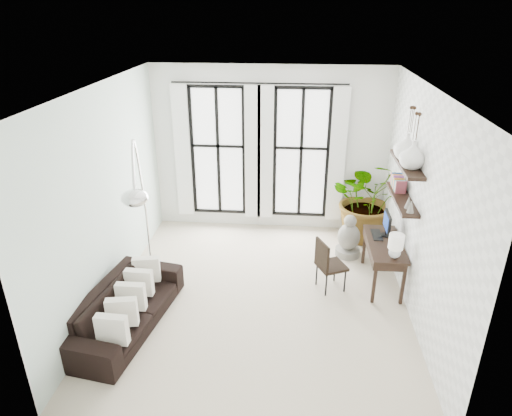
# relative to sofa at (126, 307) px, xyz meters

# --- Properties ---
(floor) EXTENTS (5.00, 5.00, 0.00)m
(floor) POSITION_rel_sofa_xyz_m (1.80, 0.87, -0.31)
(floor) COLOR beige
(floor) RESTS_ON ground
(ceiling) EXTENTS (5.00, 5.00, 0.00)m
(ceiling) POSITION_rel_sofa_xyz_m (1.80, 0.87, 2.89)
(ceiling) COLOR white
(ceiling) RESTS_ON wall_back
(wall_left) EXTENTS (0.00, 5.00, 5.00)m
(wall_left) POSITION_rel_sofa_xyz_m (-0.45, 0.87, 1.29)
(wall_left) COLOR silver
(wall_left) RESTS_ON floor
(wall_right) EXTENTS (0.00, 5.00, 5.00)m
(wall_right) POSITION_rel_sofa_xyz_m (4.05, 0.87, 1.29)
(wall_right) COLOR white
(wall_right) RESTS_ON floor
(wall_back) EXTENTS (4.50, 0.00, 4.50)m
(wall_back) POSITION_rel_sofa_xyz_m (1.80, 3.37, 1.29)
(wall_back) COLOR white
(wall_back) RESTS_ON floor
(windows) EXTENTS (3.26, 0.13, 2.65)m
(windows) POSITION_rel_sofa_xyz_m (1.60, 3.30, 1.25)
(windows) COLOR white
(windows) RESTS_ON wall_back
(wall_shelves) EXTENTS (0.25, 1.30, 0.60)m
(wall_shelves) POSITION_rel_sofa_xyz_m (3.91, 1.47, 1.41)
(wall_shelves) COLOR black
(wall_shelves) RESTS_ON wall_right
(sofa) EXTENTS (1.18, 2.26, 0.63)m
(sofa) POSITION_rel_sofa_xyz_m (0.00, 0.00, 0.00)
(sofa) COLOR black
(sofa) RESTS_ON floor
(throw_pillows) EXTENTS (0.40, 1.52, 0.40)m
(throw_pillows) POSITION_rel_sofa_xyz_m (0.10, 0.00, 0.19)
(throw_pillows) COLOR silver
(throw_pillows) RESTS_ON sofa
(plant) EXTENTS (1.68, 1.51, 1.65)m
(plant) POSITION_rel_sofa_xyz_m (3.70, 3.00, 0.51)
(plant) COLOR #2D7228
(plant) RESTS_ON floor
(desk) EXTENTS (0.53, 1.25, 1.13)m
(desk) POSITION_rel_sofa_xyz_m (3.75, 1.38, 0.39)
(desk) COLOR black
(desk) RESTS_ON floor
(desk_chair) EXTENTS (0.55, 0.55, 0.87)m
(desk_chair) POSITION_rel_sofa_xyz_m (2.85, 1.16, 0.18)
(desk_chair) COLOR black
(desk_chair) RESTS_ON floor
(arc_lamp) EXTENTS (0.76, 1.79, 2.55)m
(arc_lamp) POSITION_rel_sofa_xyz_m (0.10, 0.76, 1.66)
(arc_lamp) COLOR silver
(arc_lamp) RESTS_ON floor
(buddha) EXTENTS (0.44, 0.44, 0.80)m
(buddha) POSITION_rel_sofa_xyz_m (3.30, 2.28, 0.02)
(buddha) COLOR gray
(buddha) RESTS_ON floor
(vase_a) EXTENTS (0.37, 0.37, 0.38)m
(vase_a) POSITION_rel_sofa_xyz_m (3.91, 1.18, 1.95)
(vase_a) COLOR white
(vase_a) RESTS_ON shelf_upper
(vase_b) EXTENTS (0.37, 0.37, 0.38)m
(vase_b) POSITION_rel_sofa_xyz_m (3.91, 1.58, 1.95)
(vase_b) COLOR white
(vase_b) RESTS_ON shelf_upper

